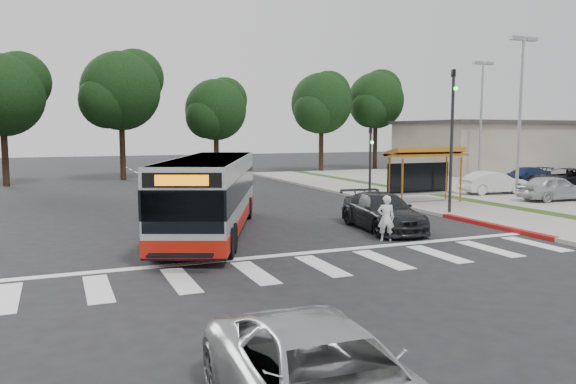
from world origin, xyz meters
TOP-DOWN VIEW (x-y plane):
  - ground at (0.00, 0.00)m, footprint 140.00×140.00m
  - sidewalk_east at (11.00, 8.00)m, footprint 4.00×40.00m
  - curb_east at (9.00, 8.00)m, footprint 0.30×40.00m
  - curb_east_red at (9.00, -2.00)m, footprint 0.32×6.00m
  - parking_lot at (23.00, 10.00)m, footprint 18.00×36.00m
  - commercial_building at (30.00, 22.00)m, footprint 14.00×10.00m
  - building_roof_cap at (30.00, 22.00)m, footprint 14.60×10.60m
  - crosswalk_ladder at (0.00, -5.00)m, footprint 18.00×2.60m
  - bus_shelter at (10.80, 5.10)m, footprint 4.20×1.60m
  - traffic_signal_ne_tall at (9.60, 1.49)m, footprint 0.18×0.37m
  - traffic_signal_ne_short at (9.60, 8.49)m, footprint 0.18×0.37m
  - lot_light_front at (18.00, 6.00)m, footprint 1.90×0.35m
  - lot_light_mid at (24.00, 16.00)m, footprint 1.90×0.35m
  - tree_ne_a at (16.08, 28.06)m, footprint 6.16×5.74m
  - tree_ne_b at (23.08, 30.06)m, footprint 6.16×5.74m
  - tree_north_a at (-1.92, 26.07)m, footprint 6.60×6.15m
  - tree_north_b at (6.07, 28.06)m, footprint 5.72×5.33m
  - tree_north_c at (-9.92, 24.06)m, footprint 6.16×5.74m
  - transit_bus at (-1.59, 1.08)m, footprint 6.38×10.95m
  - pedestrian at (3.61, -2.62)m, footprint 0.68×0.57m
  - dark_sedan at (4.71, -0.63)m, footprint 2.52×5.03m
  - parked_car_0 at (17.60, 3.00)m, footprint 4.07×1.86m
  - parked_car_1 at (16.98, 6.80)m, footprint 4.11×1.83m
  - parked_car_2 at (22.43, 6.56)m, footprint 5.23×2.90m
  - parked_car_3 at (23.65, 11.00)m, footprint 4.02×1.75m

SIDE VIEW (x-z plane):
  - ground at x=0.00m, z-range 0.00..0.00m
  - crosswalk_ladder at x=0.00m, z-range 0.00..0.01m
  - parking_lot at x=23.00m, z-range 0.00..0.10m
  - sidewalk_east at x=11.00m, z-range 0.00..0.12m
  - curb_east at x=9.00m, z-range 0.00..0.15m
  - curb_east_red at x=9.00m, z-range 0.00..0.15m
  - parked_car_3 at x=23.65m, z-range 0.10..1.25m
  - dark_sedan at x=4.71m, z-range 0.00..1.40m
  - parked_car_1 at x=16.98m, z-range 0.10..1.41m
  - parked_car_0 at x=17.60m, z-range 0.10..1.45m
  - parked_car_2 at x=22.43m, z-range 0.10..1.49m
  - pedestrian at x=3.61m, z-range 0.00..1.60m
  - transit_bus at x=-1.59m, z-range 0.00..2.81m
  - commercial_building at x=30.00m, z-range 0.00..4.40m
  - bus_shelter at x=10.80m, z-range 0.92..3.78m
  - traffic_signal_ne_short at x=9.60m, z-range 0.48..4.48m
  - traffic_signal_ne_tall at x=9.60m, z-range 0.63..7.13m
  - building_roof_cap at x=30.00m, z-range 4.40..4.70m
  - tree_north_b at x=6.07m, z-range 1.45..9.88m
  - lot_light_front at x=18.00m, z-range 1.40..10.41m
  - lot_light_mid at x=24.00m, z-range 1.40..10.41m
  - tree_north_c at x=-9.92m, z-range 1.64..10.94m
  - tree_ne_a at x=16.08m, z-range 1.74..11.04m
  - tree_ne_b at x=23.08m, z-range 1.91..11.93m
  - tree_north_a at x=-1.92m, z-range 1.84..12.01m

